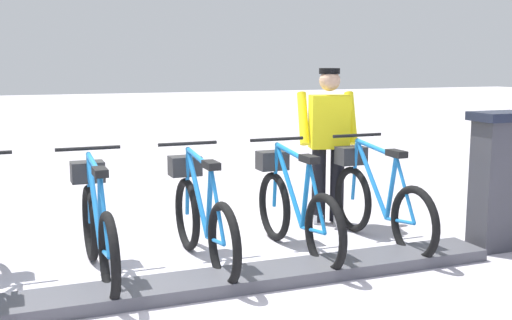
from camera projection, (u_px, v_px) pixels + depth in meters
ground_plane at (195, 291)px, 4.77m from camera, size 60.00×60.00×0.00m
dock_rail_base at (195, 285)px, 4.76m from camera, size 0.44×5.16×0.10m
payment_kiosk at (498, 179)px, 5.75m from camera, size 0.36×0.52×1.28m
bike_docked_0 at (377, 199)px, 5.99m from camera, size 1.72×0.54×1.02m
bike_docked_1 at (294, 207)px, 5.67m from camera, size 1.72×0.54×1.02m
bike_docked_2 at (201, 215)px, 5.36m from camera, size 1.72×0.54×1.02m
bike_docked_3 at (97, 225)px, 5.05m from camera, size 1.72×0.54×1.02m
worker_near_rack at (328, 140)px, 6.66m from camera, size 0.57×0.69×1.66m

